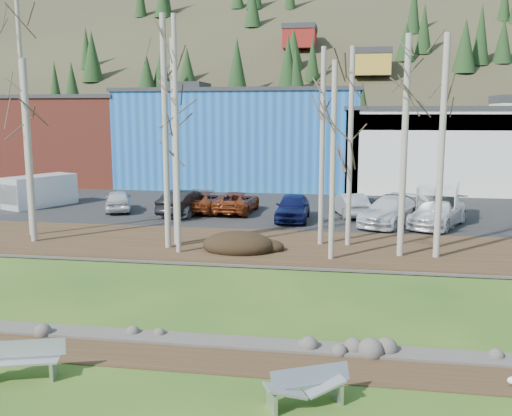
% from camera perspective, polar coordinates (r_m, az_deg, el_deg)
% --- Properties ---
extents(ground, '(200.00, 200.00, 0.00)m').
position_cam_1_polar(ground, '(13.38, -6.65, -18.41)').
color(ground, '#264D18').
rests_on(ground, ground).
extents(dirt_strip, '(80.00, 1.80, 0.03)m').
position_cam_1_polar(dirt_strip, '(15.19, -4.40, -14.76)').
color(dirt_strip, '#382616').
rests_on(dirt_strip, ground).
extents(near_bank_rocks, '(80.00, 0.80, 0.50)m').
position_cam_1_polar(near_bank_rocks, '(16.09, -3.53, -13.38)').
color(near_bank_rocks, '#47423D').
rests_on(near_bank_rocks, ground).
extents(river, '(80.00, 8.00, 0.90)m').
position_cam_1_polar(river, '(19.86, -0.86, -8.87)').
color(river, black).
rests_on(river, ground).
extents(far_bank_rocks, '(80.00, 0.80, 0.46)m').
position_cam_1_polar(far_bank_rocks, '(23.73, 0.91, -5.81)').
color(far_bank_rocks, '#47423D').
rests_on(far_bank_rocks, ground).
extents(far_bank, '(80.00, 7.00, 0.15)m').
position_cam_1_polar(far_bank, '(26.79, 1.92, -3.88)').
color(far_bank, '#382616').
rests_on(far_bank, ground).
extents(parking_lot, '(80.00, 14.00, 0.14)m').
position_cam_1_polar(parking_lot, '(37.02, 4.04, -0.19)').
color(parking_lot, black).
rests_on(parking_lot, ground).
extents(building_brick, '(16.32, 12.24, 7.80)m').
position_cam_1_polar(building_brick, '(57.35, -19.26, 6.57)').
color(building_brick, '#9B3D2D').
rests_on(building_brick, ground).
extents(building_blue, '(20.40, 12.24, 8.30)m').
position_cam_1_polar(building_blue, '(51.26, -1.16, 7.09)').
color(building_blue, '#1E57AB').
rests_on(building_blue, ground).
extents(building_white, '(18.36, 12.24, 6.80)m').
position_cam_1_polar(building_white, '(51.15, 19.19, 5.73)').
color(building_white, white).
rests_on(building_white, ground).
extents(hillside, '(160.00, 72.00, 35.00)m').
position_cam_1_polar(hillside, '(96.07, 7.61, 16.07)').
color(hillside, '#312A1C').
rests_on(hillside, ground).
extents(bench_intact, '(1.88, 1.05, 0.90)m').
position_cam_1_polar(bench_intact, '(15.04, -22.36, -13.92)').
color(bench_intact, '#B9BBBE').
rests_on(bench_intact, ground).
extents(bench_damaged, '(1.85, 1.30, 0.80)m').
position_cam_1_polar(bench_damaged, '(12.95, 5.07, -17.38)').
color(bench_damaged, '#B9BBBE').
rests_on(bench_damaged, ground).
extents(dirt_mound, '(3.24, 2.29, 0.64)m').
position_cam_1_polar(dirt_mound, '(25.64, -1.79, -3.58)').
color(dirt_mound, black).
rests_on(dirt_mound, far_bank).
extents(birch_0, '(0.28, 0.28, 8.60)m').
position_cam_1_polar(birch_0, '(29.06, -21.77, 5.23)').
color(birch_0, beige).
rests_on(birch_0, far_bank).
extents(birch_1, '(0.21, 0.21, 11.45)m').
position_cam_1_polar(birch_1, '(30.57, -22.14, 8.06)').
color(birch_1, beige).
rests_on(birch_1, far_bank).
extents(birch_2, '(0.31, 0.31, 9.43)m').
position_cam_1_polar(birch_2, '(26.64, -8.06, 6.38)').
color(birch_2, beige).
rests_on(birch_2, far_bank).
extents(birch_3, '(0.22, 0.22, 10.21)m').
position_cam_1_polar(birch_3, '(24.97, -7.97, 7.09)').
color(birch_3, beige).
rests_on(birch_3, far_bank).
extents(birch_4, '(0.27, 0.27, 10.38)m').
position_cam_1_polar(birch_4, '(25.97, -9.04, 7.33)').
color(birch_4, beige).
rests_on(birch_4, far_bank).
extents(birch_5, '(0.23, 0.23, 9.06)m').
position_cam_1_polar(birch_5, '(26.53, 6.63, 6.00)').
color(birch_5, beige).
rests_on(birch_5, far_bank).
extents(birch_6, '(0.23, 0.23, 8.22)m').
position_cam_1_polar(birch_6, '(23.84, 7.70, 4.58)').
color(birch_6, beige).
rests_on(birch_6, far_bank).
extents(birch_7, '(0.27, 0.27, 9.32)m').
position_cam_1_polar(birch_7, '(24.92, 14.61, 5.85)').
color(birch_7, beige).
rests_on(birch_7, far_bank).
extents(birch_10, '(0.23, 0.23, 9.06)m').
position_cam_1_polar(birch_10, '(26.50, 9.40, 5.93)').
color(birch_10, beige).
rests_on(birch_10, far_bank).
extents(birch_11, '(0.27, 0.27, 9.32)m').
position_cam_1_polar(birch_11, '(25.10, 18.06, 5.71)').
color(birch_11, beige).
rests_on(birch_11, far_bank).
extents(car_0, '(2.96, 4.27, 1.35)m').
position_cam_1_polar(car_0, '(37.05, -13.61, 0.74)').
color(car_0, silver).
rests_on(car_0, parking_lot).
extents(car_1, '(2.53, 4.87, 1.53)m').
position_cam_1_polar(car_1, '(35.08, -7.05, 0.61)').
color(car_1, black).
rests_on(car_1, parking_lot).
extents(car_2, '(2.38, 4.81, 1.31)m').
position_cam_1_polar(car_2, '(35.50, -1.95, 0.60)').
color(car_2, '#903C1A').
rests_on(car_2, parking_lot).
extents(car_3, '(2.60, 4.66, 1.28)m').
position_cam_1_polar(car_3, '(35.23, -6.83, 0.44)').
color(car_3, '#95999C').
rests_on(car_3, parking_lot).
extents(car_4, '(1.85, 4.52, 1.53)m').
position_cam_1_polar(car_4, '(32.98, 3.70, 0.10)').
color(car_4, '#131952').
rests_on(car_4, parking_lot).
extents(car_5, '(2.54, 4.41, 1.38)m').
position_cam_1_polar(car_5, '(34.79, 9.38, 0.35)').
color(car_5, silver).
rests_on(car_5, parking_lot).
extents(car_6, '(3.70, 5.44, 1.38)m').
position_cam_1_polar(car_6, '(35.19, 13.59, 0.32)').
color(car_6, '#29292C').
rests_on(car_6, parking_lot).
extents(car_7, '(4.17, 5.66, 1.52)m').
position_cam_1_polar(car_7, '(32.37, 13.23, -0.31)').
color(car_7, white).
rests_on(car_7, parking_lot).
extents(car_8, '(2.38, 4.81, 1.31)m').
position_cam_1_polar(car_8, '(35.97, -5.27, 0.68)').
color(car_8, '#903C1A').
rests_on(car_8, parking_lot).
extents(car_9, '(4.17, 5.66, 1.52)m').
position_cam_1_polar(car_9, '(32.65, 17.74, -0.43)').
color(car_9, white).
rests_on(car_9, parking_lot).
extents(van_white, '(3.01, 5.18, 2.13)m').
position_cam_1_polar(van_white, '(34.48, 17.75, 0.58)').
color(van_white, white).
rests_on(van_white, parking_lot).
extents(van_grey, '(3.67, 5.03, 2.03)m').
position_cam_1_polar(van_grey, '(40.49, -21.02, 1.58)').
color(van_grey, silver).
rests_on(van_grey, parking_lot).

